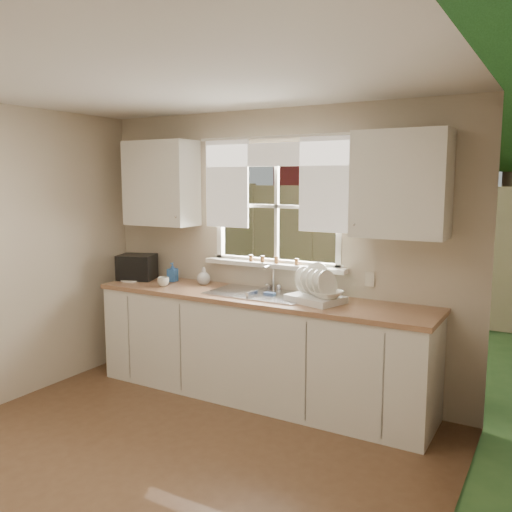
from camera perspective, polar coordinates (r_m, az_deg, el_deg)
The scene contains 21 objects.
ground at distance 3.70m, azimuth -14.01°, elevation -22.90°, with size 4.00×4.00×0.00m, color brown.
room_walls at distance 3.20m, azimuth -15.58°, elevation -3.96°, with size 3.62×4.02×2.50m.
ceiling at distance 3.24m, azimuth -15.60°, elevation 18.70°, with size 3.60×4.00×0.02m, color silver.
window at distance 4.82m, azimuth 2.09°, elevation 3.28°, with size 1.38×0.16×1.06m.
curtains at distance 4.76m, azimuth 1.82°, elevation 8.62°, with size 1.50×0.03×0.81m.
base_cabinets at distance 4.75m, azimuth 0.18°, elevation -9.73°, with size 3.00×0.62×0.87m, color white.
countertop at distance 4.63m, azimuth 0.19°, elevation -4.37°, with size 3.04×0.65×0.04m, color #9F714F.
upper_cabinet_left at distance 5.30m, azimuth -9.95°, elevation 7.54°, with size 0.70×0.33×0.80m, color white.
upper_cabinet_right at distance 4.22m, azimuth 15.01°, elevation 7.29°, with size 0.70×0.33×0.80m, color white.
wall_outlet at distance 4.52m, azimuth 11.88°, elevation -2.40°, with size 0.08×0.01×0.12m, color beige.
sill_jars at distance 4.81m, azimuth 1.62°, elevation -0.40°, with size 0.50×0.04×0.06m.
backyard at distance 10.91m, azimuth 21.70°, elevation 15.80°, with size 20.00×10.00×6.13m.
sink at distance 4.67m, azimuth 0.38°, elevation -4.92°, with size 0.88×0.52×0.40m.
dish_rack at distance 4.38m, azimuth 6.30°, elevation -3.80°, with size 0.49×0.42×0.30m.
bowl at distance 4.29m, azimuth 7.49°, elevation -4.03°, with size 0.23×0.23×0.06m, color white.
soap_bottle_a at distance 4.58m, azimuth 6.49°, elevation -2.47°, with size 0.11×0.11×0.29m, color green.
soap_bottle_b at distance 5.29m, azimuth -8.78°, elevation -1.68°, with size 0.08×0.08×0.18m, color #3064B5.
soap_bottle_c at distance 5.11m, azimuth -5.54°, elevation -2.09°, with size 0.13×0.13×0.16m, color beige.
saucer at distance 5.42m, azimuth -13.03°, elevation -2.48°, with size 0.20×0.20×0.01m, color white.
cup at distance 5.07m, azimuth -9.73°, elevation -2.68°, with size 0.11×0.11×0.09m, color beige.
black_appliance at distance 5.46m, azimuth -12.41°, elevation -1.13°, with size 0.33×0.29×0.24m, color black.
Camera 1 is at (2.25, -2.25, 1.89)m, focal length 38.00 mm.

